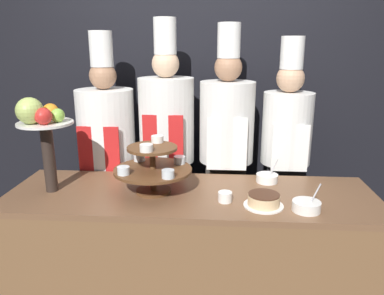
{
  "coord_description": "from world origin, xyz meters",
  "views": [
    {
      "loc": [
        0.16,
        -1.7,
        1.72
      ],
      "look_at": [
        0.0,
        0.44,
        1.12
      ],
      "focal_mm": 35.0,
      "sensor_mm": 36.0,
      "label": 1
    }
  ],
  "objects_px": {
    "chef_center_left": "(167,144)",
    "chef_right": "(285,152)",
    "serving_bowl_near": "(306,206)",
    "chef_left": "(107,150)",
    "cake_round": "(264,200)",
    "serving_bowl_far": "(267,178)",
    "cup_white": "(225,197)",
    "chef_center_right": "(226,146)",
    "tiered_stand": "(153,166)",
    "fruit_pedestal": "(41,124)"
  },
  "relations": [
    {
      "from": "chef_center_right",
      "to": "serving_bowl_near",
      "type": "bearing_deg",
      "value": -61.56
    },
    {
      "from": "tiered_stand",
      "to": "serving_bowl_near",
      "type": "xyz_separation_m",
      "value": [
        0.85,
        -0.2,
        -0.14
      ]
    },
    {
      "from": "cake_round",
      "to": "tiered_stand",
      "type": "bearing_deg",
      "value": 166.08
    },
    {
      "from": "serving_bowl_far",
      "to": "chef_center_right",
      "type": "xyz_separation_m",
      "value": [
        -0.26,
        0.34,
        0.11
      ]
    },
    {
      "from": "chef_center_left",
      "to": "fruit_pedestal",
      "type": "bearing_deg",
      "value": -136.48
    },
    {
      "from": "cake_round",
      "to": "chef_center_left",
      "type": "bearing_deg",
      "value": 131.01
    },
    {
      "from": "chef_right",
      "to": "chef_center_right",
      "type": "bearing_deg",
      "value": -179.99
    },
    {
      "from": "chef_right",
      "to": "fruit_pedestal",
      "type": "bearing_deg",
      "value": -157.99
    },
    {
      "from": "cake_round",
      "to": "serving_bowl_near",
      "type": "relative_size",
      "value": 1.39
    },
    {
      "from": "fruit_pedestal",
      "to": "chef_right",
      "type": "bearing_deg",
      "value": 22.01
    },
    {
      "from": "cup_white",
      "to": "chef_left",
      "type": "height_order",
      "value": "chef_left"
    },
    {
      "from": "cake_round",
      "to": "chef_center_right",
      "type": "height_order",
      "value": "chef_center_right"
    },
    {
      "from": "chef_center_right",
      "to": "cake_round",
      "type": "bearing_deg",
      "value": -74.94
    },
    {
      "from": "chef_center_left",
      "to": "chef_right",
      "type": "height_order",
      "value": "chef_center_left"
    },
    {
      "from": "serving_bowl_near",
      "to": "chef_center_left",
      "type": "bearing_deg",
      "value": 137.96
    },
    {
      "from": "chef_left",
      "to": "chef_center_right",
      "type": "distance_m",
      "value": 0.88
    },
    {
      "from": "chef_center_left",
      "to": "chef_right",
      "type": "distance_m",
      "value": 0.85
    },
    {
      "from": "cup_white",
      "to": "chef_right",
      "type": "height_order",
      "value": "chef_right"
    },
    {
      "from": "serving_bowl_near",
      "to": "serving_bowl_far",
      "type": "xyz_separation_m",
      "value": [
        -0.15,
        0.42,
        -0.0
      ]
    },
    {
      "from": "tiered_stand",
      "to": "serving_bowl_near",
      "type": "distance_m",
      "value": 0.88
    },
    {
      "from": "serving_bowl_near",
      "to": "chef_right",
      "type": "height_order",
      "value": "chef_right"
    },
    {
      "from": "cup_white",
      "to": "chef_center_left",
      "type": "relative_size",
      "value": 0.04
    },
    {
      "from": "serving_bowl_far",
      "to": "chef_center_left",
      "type": "relative_size",
      "value": 0.08
    },
    {
      "from": "serving_bowl_near",
      "to": "serving_bowl_far",
      "type": "bearing_deg",
      "value": 110.35
    },
    {
      "from": "tiered_stand",
      "to": "chef_center_right",
      "type": "relative_size",
      "value": 0.25
    },
    {
      "from": "cup_white",
      "to": "serving_bowl_near",
      "type": "bearing_deg",
      "value": -11.78
    },
    {
      "from": "tiered_stand",
      "to": "fruit_pedestal",
      "type": "xyz_separation_m",
      "value": [
        -0.62,
        -0.04,
        0.25
      ]
    },
    {
      "from": "tiered_stand",
      "to": "fruit_pedestal",
      "type": "height_order",
      "value": "fruit_pedestal"
    },
    {
      "from": "fruit_pedestal",
      "to": "serving_bowl_far",
      "type": "relative_size",
      "value": 3.73
    },
    {
      "from": "tiered_stand",
      "to": "cup_white",
      "type": "xyz_separation_m",
      "value": [
        0.42,
        -0.11,
        -0.14
      ]
    },
    {
      "from": "fruit_pedestal",
      "to": "cake_round",
      "type": "height_order",
      "value": "fruit_pedestal"
    },
    {
      "from": "tiered_stand",
      "to": "cup_white",
      "type": "distance_m",
      "value": 0.46
    },
    {
      "from": "chef_right",
      "to": "serving_bowl_near",
      "type": "bearing_deg",
      "value": -90.85
    },
    {
      "from": "serving_bowl_near",
      "to": "chef_center_left",
      "type": "height_order",
      "value": "chef_center_left"
    },
    {
      "from": "chef_left",
      "to": "tiered_stand",
      "type": "bearing_deg",
      "value": -51.93
    },
    {
      "from": "fruit_pedestal",
      "to": "serving_bowl_near",
      "type": "relative_size",
      "value": 3.66
    },
    {
      "from": "cake_round",
      "to": "chef_right",
      "type": "distance_m",
      "value": 0.75
    },
    {
      "from": "chef_left",
      "to": "chef_center_left",
      "type": "relative_size",
      "value": 0.96
    },
    {
      "from": "fruit_pedestal",
      "to": "chef_left",
      "type": "relative_size",
      "value": 0.31
    },
    {
      "from": "chef_center_left",
      "to": "chef_center_right",
      "type": "distance_m",
      "value": 0.43
    },
    {
      "from": "cake_round",
      "to": "chef_right",
      "type": "xyz_separation_m",
      "value": [
        0.23,
        0.72,
        0.07
      ]
    },
    {
      "from": "chef_center_right",
      "to": "chef_right",
      "type": "relative_size",
      "value": 1.05
    },
    {
      "from": "fruit_pedestal",
      "to": "chef_center_right",
      "type": "height_order",
      "value": "chef_center_right"
    },
    {
      "from": "tiered_stand",
      "to": "serving_bowl_far",
      "type": "relative_size",
      "value": 3.01
    },
    {
      "from": "serving_bowl_near",
      "to": "cake_round",
      "type": "bearing_deg",
      "value": 169.17
    },
    {
      "from": "serving_bowl_near",
      "to": "chef_left",
      "type": "xyz_separation_m",
      "value": [
        -1.28,
        0.76,
        0.06
      ]
    },
    {
      "from": "cup_white",
      "to": "serving_bowl_far",
      "type": "xyz_separation_m",
      "value": [
        0.27,
        0.33,
        -0.0
      ]
    },
    {
      "from": "tiered_stand",
      "to": "cake_round",
      "type": "bearing_deg",
      "value": -13.92
    },
    {
      "from": "serving_bowl_far",
      "to": "fruit_pedestal",
      "type": "bearing_deg",
      "value": -168.91
    },
    {
      "from": "fruit_pedestal",
      "to": "chef_center_left",
      "type": "bearing_deg",
      "value": 43.52
    }
  ]
}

